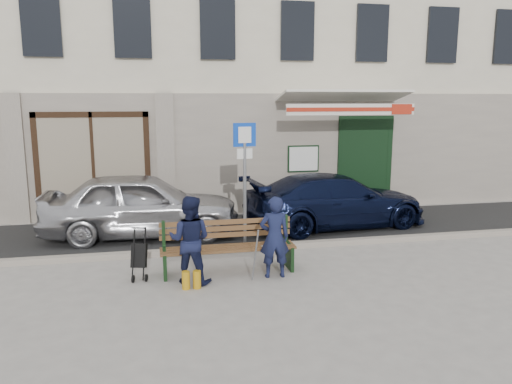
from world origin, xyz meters
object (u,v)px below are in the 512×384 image
object	(u,v)px
woman	(190,240)
stroller	(139,257)
bench	(226,248)
car_silver	(141,205)
car_navy	(335,200)
parking_sign	(245,165)
man	(274,237)

from	to	relation	value
woman	stroller	size ratio (longest dim) A/B	1.69
bench	car_silver	bearing A→B (deg)	118.93
car_navy	woman	distance (m)	4.82
parking_sign	man	bearing A→B (deg)	-93.14
bench	car_navy	bearing A→B (deg)	41.21
car_silver	parking_sign	xyz separation A→B (m)	(2.13, -1.22, 0.99)
car_navy	parking_sign	world-z (taller)	parking_sign
parking_sign	woman	bearing A→B (deg)	-132.60
bench	woman	size ratio (longest dim) A/B	1.61
car_navy	bench	bearing A→B (deg)	124.50
bench	parking_sign	bearing A→B (deg)	67.33
car_navy	woman	bearing A→B (deg)	122.78
car_silver	bench	xyz separation A→B (m)	(1.50, -2.72, -0.28)
parking_sign	stroller	world-z (taller)	parking_sign
car_silver	stroller	size ratio (longest dim) A/B	4.87
woman	stroller	distance (m)	0.99
car_navy	parking_sign	size ratio (longest dim) A/B	1.72
man	woman	distance (m)	1.45
parking_sign	man	xyz separation A→B (m)	(0.17, -1.90, -1.01)
car_navy	bench	distance (m)	4.08
car_silver	car_navy	xyz separation A→B (m)	(4.57, -0.03, -0.09)
car_silver	parking_sign	world-z (taller)	parking_sign
car_silver	parking_sign	bearing A→B (deg)	-117.20
man	stroller	bearing A→B (deg)	-7.12
car_navy	bench	world-z (taller)	car_navy
car_silver	woman	distance (m)	3.21
woman	stroller	world-z (taller)	woman
car_navy	woman	world-z (taller)	woman
car_silver	car_navy	size ratio (longest dim) A/B	0.97
bench	stroller	bearing A→B (deg)	-179.26
car_navy	stroller	world-z (taller)	car_navy
car_silver	stroller	world-z (taller)	car_silver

